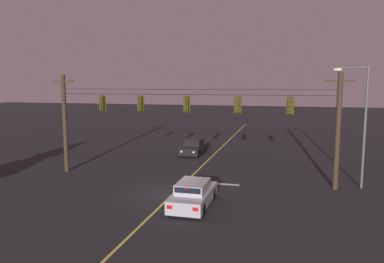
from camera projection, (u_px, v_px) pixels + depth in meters
The scene contains 12 objects.
ground_plane at pixel (173, 195), 21.76m from camera, with size 180.00×180.00×0.00m, color black.
lane_centre_stripe at pixel (207, 161), 30.99m from camera, with size 0.14×60.00×0.01m, color #D1C64C.
stop_bar_paint at pixel (214, 183), 24.18m from camera, with size 3.40×0.36×0.01m, color silver.
signal_span_assembly at pixel (188, 125), 24.74m from camera, with size 20.80×0.32×7.23m.
traffic_light_leftmost at pixel (102, 103), 26.14m from camera, with size 0.48×0.41×1.22m.
traffic_light_left_inner at pixel (140, 104), 25.41m from camera, with size 0.48×0.41×1.22m.
traffic_light_centre at pixel (186, 104), 24.58m from camera, with size 0.48×0.41×1.22m.
traffic_light_right_inner at pixel (237, 105), 23.72m from camera, with size 0.48×0.41×1.22m.
traffic_light_rightmost at pixel (290, 106), 22.89m from camera, with size 0.48×0.41×1.22m.
car_waiting_near_lane at pixel (193, 195), 19.61m from camera, with size 1.80×4.33×1.39m.
car_oncoming_lead at pixel (194, 147), 34.35m from camera, with size 1.80×4.42×1.39m.
street_lamp_corner at pixel (360, 115), 22.62m from camera, with size 2.11×0.30×7.64m.
Camera 1 is at (6.42, -20.12, 6.55)m, focal length 34.21 mm.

